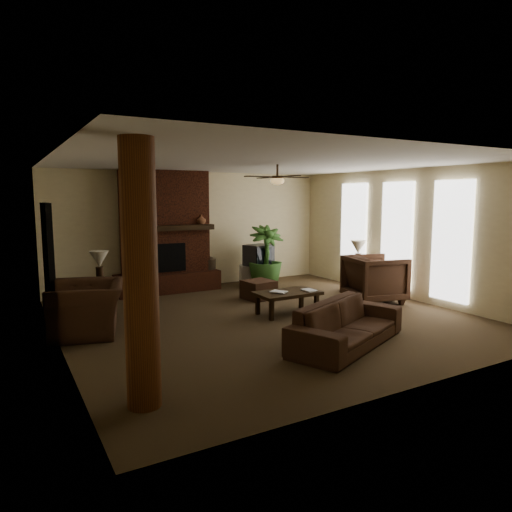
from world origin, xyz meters
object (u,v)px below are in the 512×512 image
armchair_left (88,300)px  lamp_left (99,261)px  coffee_table (287,295)px  log_column (141,276)px  armchair_right (375,276)px  floor_plant (266,270)px  lamp_right (358,249)px  floor_vase (209,270)px  sofa (347,317)px  side_table_left (102,299)px  tv_stand (257,275)px  side_table_right (356,279)px  ottoman (259,290)px

armchair_left → lamp_left: lamp_left is taller
armchair_left → coffee_table: size_ratio=1.06×
log_column → coffee_table: 4.35m
armchair_right → lamp_left: lamp_left is taller
floor_plant → lamp_right: size_ratio=2.33×
floor_vase → lamp_right: size_ratio=1.18×
floor_vase → armchair_left: bearing=-142.0°
sofa → floor_vase: 5.07m
log_column → armchair_left: 3.13m
floor_plant → lamp_left: 4.11m
armchair_left → floor_vase: (3.24, 2.53, -0.12)m
lamp_left → side_table_left: bearing=59.7°
floor_plant → side_table_left: bearing=-171.4°
sofa → tv_stand: (1.16, 4.74, -0.18)m
armchair_left → coffee_table: (3.49, -0.56, -0.18)m
side_table_left → side_table_right: bearing=-8.6°
lamp_left → log_column: bearing=-95.1°
log_column → side_table_left: size_ratio=5.09×
coffee_table → lamp_left: lamp_left is taller
floor_vase → lamp_right: bearing=-37.6°
coffee_table → ottoman: (0.18, 1.40, -0.17)m
armchair_left → lamp_right: lamp_right is taller
tv_stand → sofa: bearing=-82.7°
floor_plant → tv_stand: bearing=96.5°
ottoman → lamp_right: (2.39, -0.48, 0.80)m
floor_vase → log_column: bearing=-119.9°
armchair_right → armchair_left: bearing=96.7°
armchair_right → lamp_right: size_ratio=1.67×
coffee_table → tv_stand: bearing=71.5°
floor_vase → tv_stand: bearing=-15.8°
armchair_right → side_table_left: armchair_right is taller
sofa → armchair_left: size_ratio=1.74×
log_column → tv_stand: log_column is taller
ottoman → floor_vase: (-0.43, 1.70, 0.23)m
armchair_right → floor_vase: armchair_right is taller
log_column → tv_stand: 6.89m
armchair_right → ottoman: bearing=66.6°
floor_vase → floor_plant: size_ratio=0.51×
coffee_table → armchair_left: bearing=170.9°
coffee_table → floor_plant: floor_plant is taller
log_column → ottoman: size_ratio=4.67×
ottoman → tv_stand: (0.74, 1.37, 0.05)m
armchair_left → armchair_right: armchair_left is taller
log_column → coffee_table: log_column is taller
ottoman → tv_stand: 1.56m
armchair_left → floor_plant: bearing=127.3°
coffee_table → floor_plant: size_ratio=0.79×
side_table_left → lamp_right: bearing=-9.1°
log_column → armchair_right: size_ratio=2.58×
log_column → floor_vase: size_ratio=3.64×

